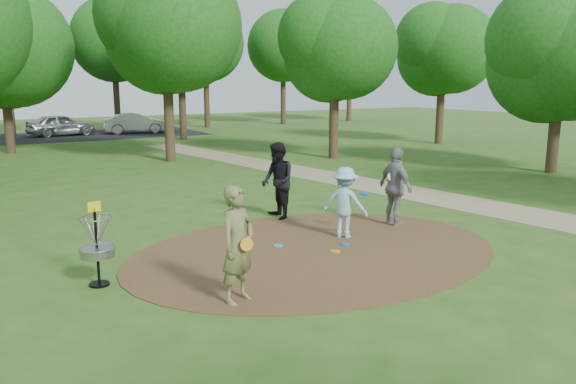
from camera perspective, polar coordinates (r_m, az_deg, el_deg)
ground at (r=12.19m, az=2.92°, el=-6.02°), size 100.00×100.00×0.00m
dirt_clearing at (r=12.19m, az=2.92°, el=-5.98°), size 8.40×8.40×0.02m
footpath at (r=17.84m, az=16.82°, el=-0.93°), size 7.55×39.89×0.01m
parking_lot at (r=40.72m, az=-18.86°, el=5.53°), size 14.00×8.00×0.01m
player_observer_with_disc at (r=9.23m, az=-5.13°, el=-5.36°), size 0.85×0.73×1.97m
player_throwing_with_disc at (r=13.08m, az=5.79°, el=-1.10°), size 1.28×1.24×1.67m
player_walking_with_disc at (r=14.82m, az=-1.06°, el=1.14°), size 0.90×1.08×2.04m
player_waiting_with_disc at (r=14.33m, az=10.88°, el=0.50°), size 0.55×1.19×1.99m
disc_ground_cyan at (r=12.47m, az=-0.99°, el=-5.47°), size 0.22×0.22×0.02m
disc_ground_blue at (r=12.62m, az=5.88°, el=-5.33°), size 0.22×0.22×0.02m
disc_ground_red at (r=12.95m, az=-4.75°, el=-4.88°), size 0.22×0.22×0.02m
car_left at (r=40.63m, az=-22.06°, el=6.33°), size 4.51×2.37×1.47m
car_right at (r=41.13m, az=-15.20°, el=6.78°), size 4.52×2.29×1.42m
disc_ground_orange at (r=12.12m, az=4.83°, el=-6.02°), size 0.22×0.22×0.02m
disc_golf_basket at (r=10.52m, az=-18.89°, el=-4.48°), size 0.63×0.63×1.54m
tree_ring at (r=20.76m, az=-7.94°, el=15.57°), size 37.04×45.63×9.11m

